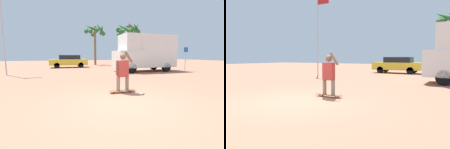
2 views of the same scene
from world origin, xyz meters
The scene contains 9 objects.
ground_plane centered at (0.00, 0.00, 0.00)m, with size 80.00×80.00×0.00m, color #A36B51.
skateboard centered at (0.51, 1.30, 0.07)m, with size 1.04×0.24×0.09m.
person_skateboarder centered at (0.51, 1.30, 0.89)m, with size 0.69×0.23×1.53m.
camper_van centered at (5.61, 8.00, 1.73)m, with size 5.48×2.21×3.22m.
parked_car_yellow centered at (-0.75, 14.67, 0.77)m, with size 4.31×1.73×1.46m.
palm_tree_near_van centered at (7.79, 16.43, 4.92)m, with size 3.84×3.78×6.08m.
palm_tree_center_background centered at (3.31, 18.38, 4.92)m, with size 3.24×3.35×5.99m.
flagpole centered at (-5.39, 8.83, 3.64)m, with size 1.11×0.12×6.31m.
street_sign centered at (9.32, 7.08, 1.41)m, with size 0.44×0.06×2.18m.
Camera 1 is at (-1.73, -3.94, 1.44)m, focal length 24.00 mm.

